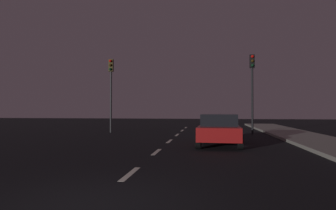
# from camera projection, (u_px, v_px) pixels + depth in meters

# --- Properties ---
(ground_plane) EXTENTS (80.00, 80.00, 0.00)m
(ground_plane) POSITION_uv_depth(u_px,v_px,m) (159.00, 150.00, 11.62)
(ground_plane) COLOR black
(lane_stripe_second) EXTENTS (0.16, 1.60, 0.01)m
(lane_stripe_second) POSITION_uv_depth(u_px,v_px,m) (130.00, 174.00, 7.27)
(lane_stripe_second) COLOR silver
(lane_stripe_second) RESTS_ON ground_plane
(lane_stripe_third) EXTENTS (0.16, 1.60, 0.01)m
(lane_stripe_third) POSITION_uv_depth(u_px,v_px,m) (157.00, 152.00, 11.03)
(lane_stripe_third) COLOR silver
(lane_stripe_third) RESTS_ON ground_plane
(lane_stripe_fourth) EXTENTS (0.16, 1.60, 0.01)m
(lane_stripe_fourth) POSITION_uv_depth(u_px,v_px,m) (169.00, 141.00, 14.79)
(lane_stripe_fourth) COLOR silver
(lane_stripe_fourth) RESTS_ON ground_plane
(lane_stripe_fifth) EXTENTS (0.16, 1.60, 0.01)m
(lane_stripe_fifth) POSITION_uv_depth(u_px,v_px,m) (177.00, 135.00, 18.55)
(lane_stripe_fifth) COLOR silver
(lane_stripe_fifth) RESTS_ON ground_plane
(lane_stripe_sixth) EXTENTS (0.16, 1.60, 0.01)m
(lane_stripe_sixth) POSITION_uv_depth(u_px,v_px,m) (182.00, 131.00, 22.32)
(lane_stripe_sixth) COLOR silver
(lane_stripe_sixth) RESTS_ON ground_plane
(lane_stripe_seventh) EXTENTS (0.16, 1.60, 0.01)m
(lane_stripe_seventh) POSITION_uv_depth(u_px,v_px,m) (186.00, 128.00, 26.08)
(lane_stripe_seventh) COLOR silver
(lane_stripe_seventh) RESTS_ON ground_plane
(traffic_signal_left) EXTENTS (0.32, 0.38, 5.33)m
(traffic_signal_left) POSITION_uv_depth(u_px,v_px,m) (111.00, 81.00, 20.35)
(traffic_signal_left) COLOR #2D2D30
(traffic_signal_left) RESTS_ON ground_plane
(traffic_signal_right) EXTENTS (0.32, 0.38, 5.39)m
(traffic_signal_right) POSITION_uv_depth(u_px,v_px,m) (252.00, 79.00, 18.97)
(traffic_signal_right) COLOR black
(traffic_signal_right) RESTS_ON ground_plane
(car_stopped_ahead) EXTENTS (2.14, 4.44, 1.45)m
(car_stopped_ahead) POSITION_uv_depth(u_px,v_px,m) (219.00, 129.00, 13.38)
(car_stopped_ahead) COLOR #B21919
(car_stopped_ahead) RESTS_ON ground_plane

